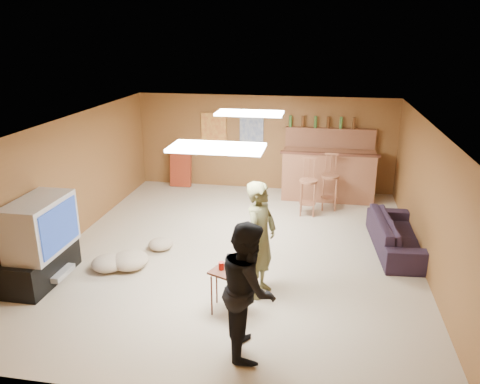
% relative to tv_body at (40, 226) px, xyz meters
% --- Properties ---
extents(ground, '(7.00, 7.00, 0.00)m').
position_rel_tv_body_xyz_m(ground, '(2.65, 1.50, -0.90)').
color(ground, tan).
rests_on(ground, ground).
extents(ceiling, '(6.00, 7.00, 0.02)m').
position_rel_tv_body_xyz_m(ceiling, '(2.65, 1.50, 1.30)').
color(ceiling, silver).
rests_on(ceiling, ground).
extents(wall_back, '(6.00, 0.02, 2.20)m').
position_rel_tv_body_xyz_m(wall_back, '(2.65, 5.00, 0.20)').
color(wall_back, brown).
rests_on(wall_back, ground).
extents(wall_front, '(6.00, 0.02, 2.20)m').
position_rel_tv_body_xyz_m(wall_front, '(2.65, -2.00, 0.20)').
color(wall_front, brown).
rests_on(wall_front, ground).
extents(wall_left, '(0.02, 7.00, 2.20)m').
position_rel_tv_body_xyz_m(wall_left, '(-0.35, 1.50, 0.20)').
color(wall_left, brown).
rests_on(wall_left, ground).
extents(wall_right, '(0.02, 7.00, 2.20)m').
position_rel_tv_body_xyz_m(wall_right, '(5.65, 1.50, 0.20)').
color(wall_right, brown).
rests_on(wall_right, ground).
extents(tv_stand, '(0.55, 1.30, 0.50)m').
position_rel_tv_body_xyz_m(tv_stand, '(-0.07, 0.00, -0.65)').
color(tv_stand, black).
rests_on(tv_stand, ground).
extents(dvd_box, '(0.35, 0.50, 0.08)m').
position_rel_tv_body_xyz_m(dvd_box, '(0.15, 0.00, -0.75)').
color(dvd_box, '#B2B2B7').
rests_on(dvd_box, tv_stand).
extents(tv_body, '(0.60, 1.10, 0.80)m').
position_rel_tv_body_xyz_m(tv_body, '(0.00, 0.00, 0.00)').
color(tv_body, '#B2B2B7').
rests_on(tv_body, tv_stand).
extents(tv_screen, '(0.02, 0.95, 0.65)m').
position_rel_tv_body_xyz_m(tv_screen, '(0.31, 0.00, 0.00)').
color(tv_screen, navy).
rests_on(tv_screen, tv_body).
extents(bar_counter, '(2.00, 0.60, 1.10)m').
position_rel_tv_body_xyz_m(bar_counter, '(4.15, 4.45, -0.35)').
color(bar_counter, brown).
rests_on(bar_counter, ground).
extents(bar_lip, '(2.10, 0.12, 0.05)m').
position_rel_tv_body_xyz_m(bar_lip, '(4.15, 4.20, 0.20)').
color(bar_lip, '#462116').
rests_on(bar_lip, bar_counter).
extents(bar_shelf, '(2.00, 0.18, 0.05)m').
position_rel_tv_body_xyz_m(bar_shelf, '(4.15, 4.90, 0.60)').
color(bar_shelf, brown).
rests_on(bar_shelf, bar_backing).
extents(bar_backing, '(2.00, 0.14, 0.60)m').
position_rel_tv_body_xyz_m(bar_backing, '(4.15, 4.92, 0.30)').
color(bar_backing, brown).
rests_on(bar_backing, bar_counter).
extents(poster_left, '(0.60, 0.03, 0.85)m').
position_rel_tv_body_xyz_m(poster_left, '(1.45, 4.96, 0.45)').
color(poster_left, '#BF3F26').
rests_on(poster_left, wall_back).
extents(poster_right, '(0.55, 0.03, 0.80)m').
position_rel_tv_body_xyz_m(poster_right, '(2.35, 4.96, 0.45)').
color(poster_right, '#334C99').
rests_on(poster_right, wall_back).
extents(folding_chair_stack, '(0.50, 0.26, 0.91)m').
position_rel_tv_body_xyz_m(folding_chair_stack, '(0.65, 4.80, -0.45)').
color(folding_chair_stack, '#99331C').
rests_on(folding_chair_stack, ground).
extents(ceiling_panel_front, '(1.20, 0.60, 0.04)m').
position_rel_tv_body_xyz_m(ceiling_panel_front, '(2.65, 0.00, 1.27)').
color(ceiling_panel_front, white).
rests_on(ceiling_panel_front, ceiling).
extents(ceiling_panel_back, '(1.20, 0.60, 0.04)m').
position_rel_tv_body_xyz_m(ceiling_panel_back, '(2.65, 2.70, 1.27)').
color(ceiling_panel_back, white).
rests_on(ceiling_panel_back, ceiling).
extents(person_olive, '(0.59, 0.71, 1.68)m').
position_rel_tv_body_xyz_m(person_olive, '(3.20, 0.21, -0.06)').
color(person_olive, brown).
rests_on(person_olive, ground).
extents(person_black, '(0.78, 0.91, 1.61)m').
position_rel_tv_body_xyz_m(person_black, '(3.23, -1.05, -0.09)').
color(person_black, black).
rests_on(person_black, ground).
extents(sofa, '(0.90, 2.01, 0.57)m').
position_rel_tv_body_xyz_m(sofa, '(5.34, 2.02, -0.61)').
color(sofa, black).
rests_on(sofa, ground).
extents(tray_table, '(0.56, 0.51, 0.59)m').
position_rel_tv_body_xyz_m(tray_table, '(2.85, -0.30, -0.61)').
color(tray_table, '#462116').
rests_on(tray_table, ground).
extents(cup_red_near, '(0.10, 0.10, 0.10)m').
position_rel_tv_body_xyz_m(cup_red_near, '(2.75, -0.27, -0.26)').
color(cup_red_near, '#A8150B').
rests_on(cup_red_near, tray_table).
extents(cup_red_far, '(0.08, 0.08, 0.10)m').
position_rel_tv_body_xyz_m(cup_red_far, '(2.95, -0.38, -0.26)').
color(cup_red_far, '#A8150B').
rests_on(cup_red_far, tray_table).
extents(cup_blue, '(0.10, 0.10, 0.11)m').
position_rel_tv_body_xyz_m(cup_blue, '(3.02, -0.19, -0.26)').
color(cup_blue, navy).
rests_on(cup_blue, tray_table).
extents(bar_stool_left, '(0.38, 0.38, 1.10)m').
position_rel_tv_body_xyz_m(bar_stool_left, '(3.75, 3.42, -0.35)').
color(bar_stool_left, brown).
rests_on(bar_stool_left, ground).
extents(bar_stool_right, '(0.42, 0.42, 1.14)m').
position_rel_tv_body_xyz_m(bar_stool_right, '(4.19, 3.82, -0.33)').
color(bar_stool_right, brown).
rests_on(bar_stool_right, ground).
extents(cushion_near_tv, '(0.76, 0.76, 0.26)m').
position_rel_tv_body_xyz_m(cushion_near_tv, '(1.07, 0.60, -0.77)').
color(cushion_near_tv, tan).
rests_on(cushion_near_tv, ground).
extents(cushion_mid, '(0.43, 0.43, 0.19)m').
position_rel_tv_body_xyz_m(cushion_mid, '(1.32, 1.33, -0.80)').
color(cushion_mid, tan).
rests_on(cushion_mid, ground).
extents(cushion_far, '(0.60, 0.60, 0.24)m').
position_rel_tv_body_xyz_m(cushion_far, '(0.76, 0.48, -0.78)').
color(cushion_far, tan).
rests_on(cushion_far, ground).
extents(bottle_row, '(1.48, 0.08, 0.26)m').
position_rel_tv_body_xyz_m(bottle_row, '(3.95, 4.88, 0.75)').
color(bottle_row, '#3F7233').
rests_on(bottle_row, bar_shelf).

